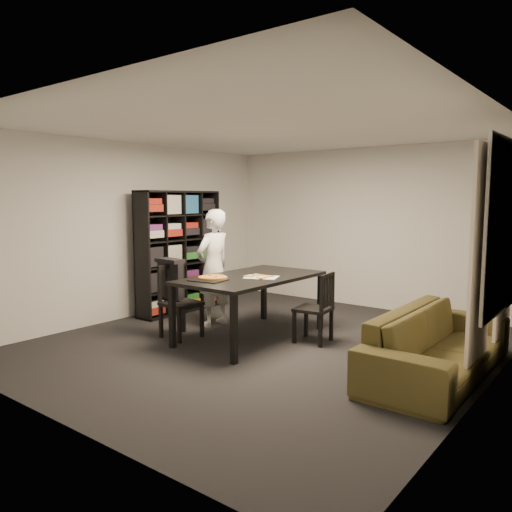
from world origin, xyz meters
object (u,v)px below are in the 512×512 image
Objects in this scene: chair_left at (177,296)px; person at (213,268)px; baking_tray at (208,280)px; pepperoni_pizza at (213,278)px; sofa at (438,344)px; dining_table at (251,282)px; bookshelf at (179,252)px; chair_right at (319,303)px.

person is (-0.02, 0.72, 0.29)m from chair_left.
pepperoni_pizza reaches higher than baking_tray.
baking_tray reaches higher than sofa.
pepperoni_pizza is at bearing 88.85° from baking_tray.
person reaches higher than baking_tray.
chair_left is 2.33× the size of baking_tray.
chair_left is at bearing 100.87° from sofa.
dining_table reaches higher than sofa.
baking_tray is (0.63, -0.07, 0.28)m from chair_left.
dining_table is at bearing 76.73° from person.
bookshelf is 0.99× the size of dining_table.
chair_left reaches higher than sofa.
pepperoni_pizza reaches higher than sofa.
chair_left is at bearing -69.28° from chair_right.
bookshelf is at bearing 148.57° from pepperoni_pizza.
baking_tray is at bearing -91.15° from pepperoni_pizza.
pepperoni_pizza is at bearing -84.30° from chair_left.
bookshelf reaches higher than baking_tray.
bookshelf reaches higher than chair_right.
dining_table is at bearing 69.60° from pepperoni_pizza.
baking_tray is (1.64, -1.08, -0.14)m from bookshelf.
pepperoni_pizza is (0.64, -0.71, 0.01)m from person.
pepperoni_pizza is 0.16× the size of sofa.
chair_right is (0.80, 0.34, -0.23)m from dining_table.
chair_right is at bearing -3.30° from bookshelf.
person is 3.21m from sofa.
pepperoni_pizza reaches higher than dining_table.
person is (-0.83, 0.20, 0.09)m from dining_table.
chair_left is 3.22m from sofa.
chair_right is 1.57m from sofa.
pepperoni_pizza is at bearing -110.40° from dining_table.
person is 4.08× the size of baking_tray.
bookshelf is 2.04× the size of chair_left.
bookshelf is at bearing 84.36° from sofa.
baking_tray is at bearing 39.43° from person.
person is at bearing 87.91° from sofa.
pepperoni_pizza is at bearing -56.67° from chair_right.
person is 0.96m from pepperoni_pizza.
baking_tray is at bearing -107.97° from dining_table.
baking_tray is (0.64, -0.79, -0.01)m from person.
chair_left is 2.66× the size of pepperoni_pizza.
bookshelf reaches higher than sofa.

